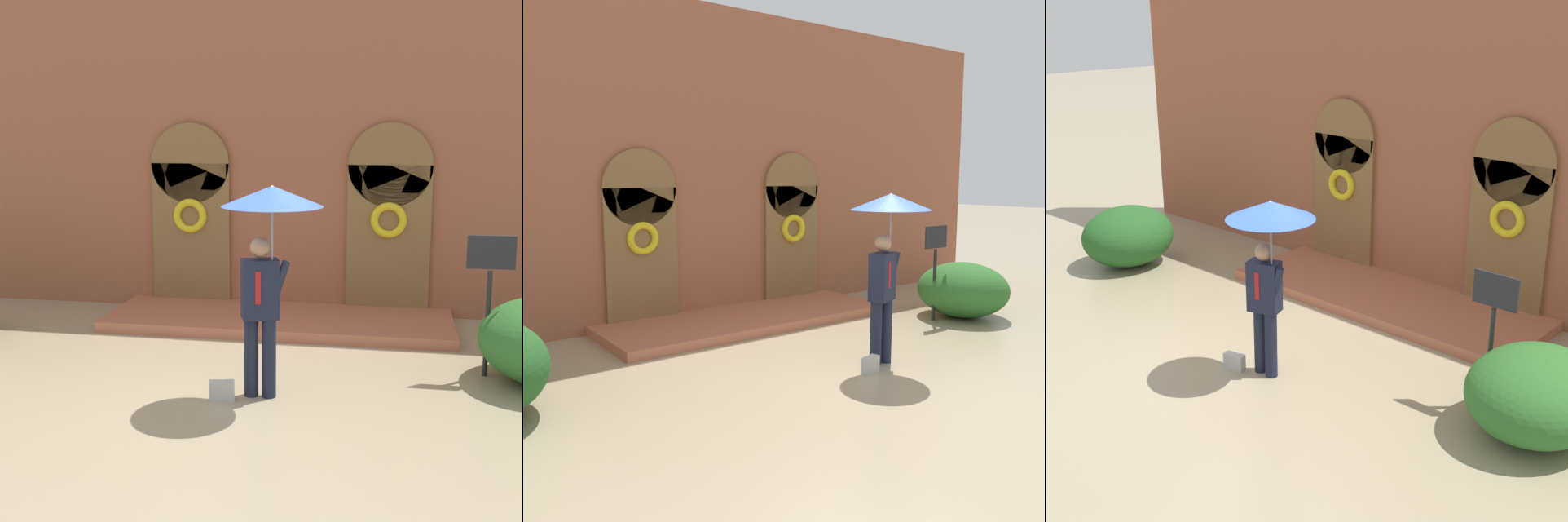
{
  "view_description": "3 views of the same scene",
  "coord_description": "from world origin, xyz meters",
  "views": [
    {
      "loc": [
        1.68,
        -7.53,
        2.97
      ],
      "look_at": [
        -0.03,
        1.74,
        1.23
      ],
      "focal_mm": 50.0,
      "sensor_mm": 36.0,
      "label": 1
    },
    {
      "loc": [
        -5.48,
        -5.41,
        2.6
      ],
      "look_at": [
        -0.21,
        1.71,
        1.3
      ],
      "focal_mm": 40.0,
      "sensor_mm": 36.0,
      "label": 2
    },
    {
      "loc": [
        6.36,
        -5.83,
        4.62
      ],
      "look_at": [
        -0.25,
        1.45,
        1.08
      ],
      "focal_mm": 50.0,
      "sensor_mm": 36.0,
      "label": 3
    }
  ],
  "objects": [
    {
      "name": "shrub_left",
      "position": [
        -4.6,
        1.35,
        0.55
      ],
      "size": [
        1.51,
        1.71,
        1.1
      ],
      "primitive_type": "ellipsoid",
      "color": "#235B23",
      "rests_on": "ground"
    },
    {
      "name": "handbag",
      "position": [
        -0.13,
        -0.12,
        0.11
      ],
      "size": [
        0.3,
        0.18,
        0.22
      ],
      "primitive_type": "cube",
      "rotation": [
        0.0,
        0.0,
        0.23
      ],
      "color": "#B7B7B2",
      "rests_on": "ground"
    },
    {
      "name": "building_facade",
      "position": [
        -0.0,
        4.15,
        2.68
      ],
      "size": [
        14.0,
        2.3,
        5.6
      ],
      "color": "#9E563D",
      "rests_on": "ground"
    },
    {
      "name": "ground_plane",
      "position": [
        0.0,
        0.0,
        0.0
      ],
      "size": [
        80.0,
        80.0,
        0.0
      ],
      "primitive_type": "plane",
      "color": "tan"
    },
    {
      "name": "sign_post",
      "position": [
        2.82,
        1.25,
        1.16
      ],
      "size": [
        0.56,
        0.06,
        1.72
      ],
      "color": "black",
      "rests_on": "ground"
    },
    {
      "name": "shrub_right",
      "position": [
        3.49,
        1.13,
        0.51
      ],
      "size": [
        1.57,
        1.7,
        1.01
      ],
      "primitive_type": "ellipsoid",
      "color": "#2D6B28",
      "rests_on": "ground"
    },
    {
      "name": "person_with_umbrella",
      "position": [
        0.36,
        0.08,
        1.91
      ],
      "size": [
        1.1,
        1.1,
        2.36
      ],
      "color": "#191E33",
      "rests_on": "ground"
    }
  ]
}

